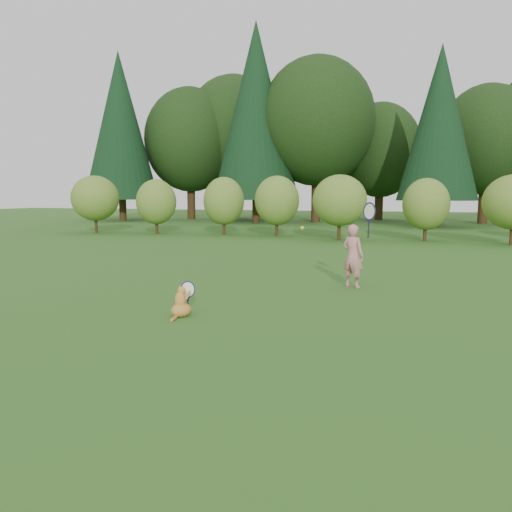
% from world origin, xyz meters
% --- Properties ---
extents(ground, '(100.00, 100.00, 0.00)m').
position_xyz_m(ground, '(0.00, 0.00, 0.00)').
color(ground, '#2F5818').
rests_on(ground, ground).
extents(shrub_row, '(28.00, 3.00, 2.80)m').
position_xyz_m(shrub_row, '(0.00, 13.00, 1.40)').
color(shrub_row, '#577925').
rests_on(shrub_row, ground).
extents(woodland_backdrop, '(48.00, 10.00, 15.00)m').
position_xyz_m(woodland_backdrop, '(0.00, 23.00, 7.50)').
color(woodland_backdrop, black).
rests_on(woodland_backdrop, ground).
extents(child, '(0.71, 0.48, 1.86)m').
position_xyz_m(child, '(1.79, 2.04, 0.65)').
color(child, '#D27D80').
rests_on(child, ground).
extents(cat, '(0.40, 0.70, 0.62)m').
position_xyz_m(cat, '(-0.32, -1.14, 0.24)').
color(cat, '#B76A23').
rests_on(cat, ground).
extents(tennis_ball, '(0.07, 0.07, 0.07)m').
position_xyz_m(tennis_ball, '(0.89, 1.49, 1.18)').
color(tennis_ball, '#D5E61B').
rests_on(tennis_ball, ground).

